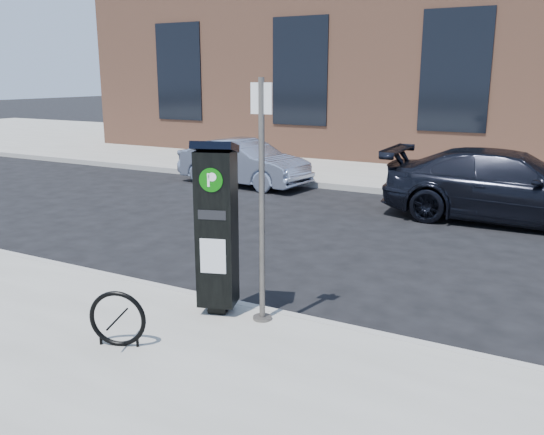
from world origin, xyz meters
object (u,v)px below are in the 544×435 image
Objects in this scene: car_silver at (244,163)px; parking_kiosk at (217,226)px; car_dark at (509,187)px; sign_pole at (262,205)px; bike_rack at (118,319)px.

parking_kiosk is at bearing -143.73° from car_silver.
car_dark is (2.33, 6.89, -0.48)m from parking_kiosk.
car_dark is at bearing -90.62° from car_silver.
sign_pole is 4.47× the size of bike_rack.
car_dark is (2.74, 8.13, 0.27)m from bike_rack.
bike_rack is 0.16× the size of car_silver.
parking_kiosk is 0.55× the size of car_silver.
car_silver is at bearing 81.46° from car_dark.
sign_pole reaches higher than car_silver.
sign_pole is 9.21m from car_silver.
bike_rack is 9.85m from car_silver.
car_silver is 0.75× the size of car_dark.
car_silver reaches higher than bike_rack.
sign_pole is (0.57, 0.05, 0.30)m from parking_kiosk.
car_silver is at bearing 92.89° from bike_rack.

